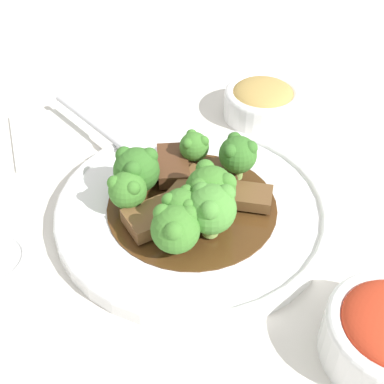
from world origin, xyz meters
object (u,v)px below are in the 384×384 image
at_px(beef_strip_4, 173,165).
at_px(broccoli_floret_7, 175,228).
at_px(broccoli_floret_1, 211,208).
at_px(broccoli_floret_0, 238,154).
at_px(broccoli_floret_6, 194,146).
at_px(beef_strip_0, 189,190).
at_px(side_bowl_appetizer, 262,100).
at_px(broccoli_floret_2, 182,207).
at_px(beef_strip_2, 242,196).
at_px(beef_strip_3, 157,216).
at_px(beef_strip_1, 210,173).
at_px(broccoli_floret_5, 128,189).
at_px(serving_spoon, 137,157).
at_px(broccoli_floret_3, 210,190).
at_px(broccoli_floret_4, 136,169).
at_px(main_plate, 192,209).

bearing_deg(beef_strip_4, broccoli_floret_7, 167.33).
bearing_deg(beef_strip_4, broccoli_floret_1, -173.47).
height_order(broccoli_floret_0, broccoli_floret_6, broccoli_floret_0).
xyz_separation_m(beef_strip_0, side_bowl_appetizer, (0.14, -0.14, -0.00)).
relative_size(broccoli_floret_2, side_bowl_appetizer, 0.50).
relative_size(beef_strip_2, broccoli_floret_7, 1.42).
bearing_deg(beef_strip_3, beef_strip_4, -25.32).
height_order(broccoli_floret_6, side_bowl_appetizer, broccoli_floret_6).
relative_size(beef_strip_1, beef_strip_4, 0.74).
xyz_separation_m(broccoli_floret_0, broccoli_floret_5, (-0.02, 0.12, -0.01)).
relative_size(broccoli_floret_0, serving_spoon, 0.24).
bearing_deg(broccoli_floret_7, broccoli_floret_3, -49.24).
distance_m(broccoli_floret_1, broccoli_floret_4, 0.10).
bearing_deg(beef_strip_4, main_plate, -173.83).
distance_m(broccoli_floret_2, broccoli_floret_6, 0.10).
xyz_separation_m(broccoli_floret_0, broccoli_floret_3, (-0.04, 0.04, -0.00)).
relative_size(beef_strip_1, broccoli_floret_6, 1.24).
bearing_deg(broccoli_floret_0, beef_strip_0, 103.75).
distance_m(beef_strip_0, broccoli_floret_0, 0.06).
bearing_deg(beef_strip_3, broccoli_floret_0, -65.62).
height_order(beef_strip_2, side_bowl_appetizer, side_bowl_appetizer).
relative_size(main_plate, beef_strip_3, 4.11).
bearing_deg(beef_strip_3, broccoli_floret_3, -90.63).
height_order(main_plate, side_bowl_appetizer, side_bowl_appetizer).
distance_m(beef_strip_1, broccoli_floret_5, 0.10).
xyz_separation_m(beef_strip_1, broccoli_floret_3, (-0.05, 0.02, 0.02)).
relative_size(broccoli_floret_2, broccoli_floret_7, 1.01).
xyz_separation_m(beef_strip_1, serving_spoon, (0.05, 0.07, 0.00)).
xyz_separation_m(broccoli_floret_1, broccoli_floret_6, (0.11, -0.01, -0.01)).
distance_m(broccoli_floret_3, broccoli_floret_7, 0.06).
height_order(main_plate, broccoli_floret_2, broccoli_floret_2).
height_order(broccoli_floret_4, broccoli_floret_7, broccoli_floret_4).
bearing_deg(serving_spoon, beef_strip_0, -149.89).
bearing_deg(side_bowl_appetizer, broccoli_floret_4, 123.45).
distance_m(broccoli_floret_6, broccoli_floret_7, 0.13).
height_order(broccoli_floret_6, serving_spoon, broccoli_floret_6).
height_order(beef_strip_3, beef_strip_4, same).
xyz_separation_m(broccoli_floret_0, broccoli_floret_4, (0.01, 0.10, -0.00)).
bearing_deg(broccoli_floret_3, broccoli_floret_6, -4.41).
bearing_deg(beef_strip_1, broccoli_floret_7, 146.08).
bearing_deg(broccoli_floret_0, main_plate, 115.44).
distance_m(broccoli_floret_5, broccoli_floret_7, 0.07).
height_order(broccoli_floret_1, broccoli_floret_3, broccoli_floret_1).
height_order(broccoli_floret_2, side_bowl_appetizer, broccoli_floret_2).
xyz_separation_m(broccoli_floret_4, side_bowl_appetizer, (0.12, -0.18, -0.02)).
xyz_separation_m(main_plate, side_bowl_appetizer, (0.16, -0.14, 0.01)).
bearing_deg(broccoli_floret_4, serving_spoon, -10.40).
height_order(main_plate, beef_strip_3, beef_strip_3).
distance_m(main_plate, beef_strip_3, 0.05).
distance_m(main_plate, broccoli_floret_3, 0.04).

